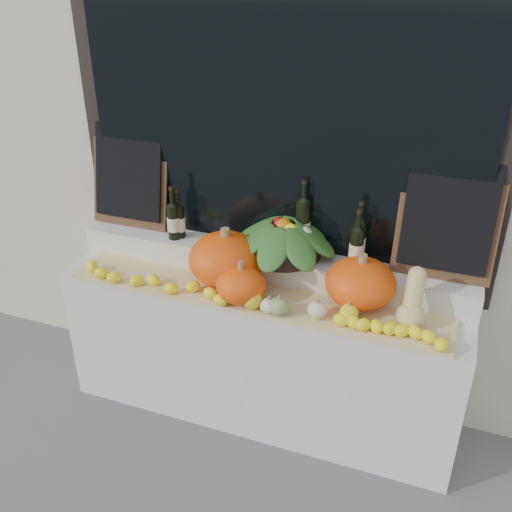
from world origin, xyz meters
TOP-DOWN VIEW (x-y plane):
  - storefront_facade at (0.00, 2.25)m, footprint 7.00×0.94m
  - display_sill at (0.00, 1.52)m, footprint 2.30×0.55m
  - rear_tier at (0.00, 1.68)m, footprint 2.30×0.25m
  - straw_bedding at (0.00, 1.40)m, footprint 2.10×0.32m
  - pumpkin_left at (-0.19, 1.48)m, footprint 0.52×0.52m
  - pumpkin_right at (0.55, 1.52)m, footprint 0.41×0.41m
  - pumpkin_center at (-0.04, 1.33)m, footprint 0.34×0.34m
  - butternut_squash at (0.82, 1.43)m, footprint 0.14×0.21m
  - decorative_gourds at (0.20, 1.30)m, footprint 0.70×0.16m
  - lemon_heap at (0.00, 1.29)m, footprint 2.20×0.16m
  - produce_bowl at (0.08, 1.66)m, footprint 0.63×0.63m
  - wine_bottle_far_left at (-0.58, 1.63)m, footprint 0.08×0.08m
  - wine_bottle_near_left at (-0.56, 1.66)m, footprint 0.08×0.08m
  - wine_bottle_tall at (0.17, 1.73)m, footprint 0.08×0.08m
  - wine_bottle_near_right at (0.49, 1.70)m, footprint 0.08×0.08m
  - wine_bottle_far_right at (0.49, 1.65)m, footprint 0.08×0.08m
  - chalkboard_left at (-0.92, 1.74)m, footprint 0.50×0.15m
  - chalkboard_right at (0.92, 1.74)m, footprint 0.50×0.15m

SIDE VIEW (x-z plane):
  - display_sill at x=0.00m, z-range 0.00..0.88m
  - straw_bedding at x=0.00m, z-range 0.88..0.90m
  - lemon_heap at x=0.00m, z-range 0.91..0.97m
  - decorative_gourds at x=0.20m, z-range 0.88..1.02m
  - rear_tier at x=0.00m, z-range 0.88..1.04m
  - pumpkin_center at x=-0.04m, z-range 0.91..1.10m
  - butternut_squash at x=0.82m, z-range 0.88..1.17m
  - pumpkin_right at x=0.55m, z-range 0.91..1.16m
  - pumpkin_left at x=-0.19m, z-range 0.91..1.19m
  - wine_bottle_near_left at x=-0.56m, z-range 0.99..1.29m
  - produce_bowl at x=0.08m, z-range 1.03..1.26m
  - wine_bottle_far_left at x=-0.58m, z-range 0.99..1.31m
  - wine_bottle_far_right at x=0.49m, z-range 0.99..1.32m
  - wine_bottle_near_right at x=0.49m, z-range 0.99..1.35m
  - wine_bottle_tall at x=0.17m, z-range 0.99..1.41m
  - chalkboard_left at x=-0.92m, z-range 1.05..1.67m
  - chalkboard_right at x=0.92m, z-range 1.05..1.67m
  - storefront_facade at x=0.00m, z-range 0.00..4.50m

